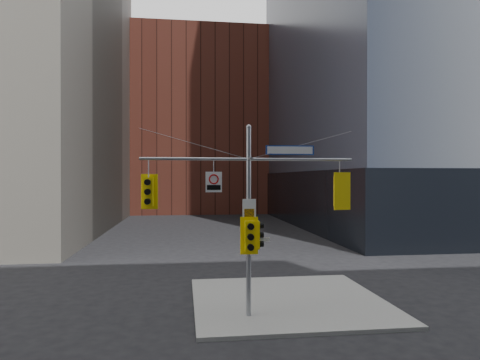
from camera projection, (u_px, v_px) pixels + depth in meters
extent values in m
plane|color=black|center=(258.00, 340.00, 13.99)|extent=(160.00, 160.00, 0.00)
cube|color=gray|center=(288.00, 300.00, 18.21)|extent=(8.00, 8.00, 0.15)
cube|color=black|center=(449.00, 198.00, 49.35)|extent=(36.40, 36.40, 6.00)
cube|color=brown|center=(198.00, 126.00, 71.44)|extent=(26.00, 20.00, 28.00)
cylinder|color=#93959B|center=(249.00, 223.00, 15.96)|extent=(0.18, 0.18, 7.20)
sphere|color=#93959B|center=(249.00, 127.00, 15.94)|extent=(0.20, 0.20, 0.20)
cylinder|color=#93959B|center=(195.00, 159.00, 15.69)|extent=(4.00, 0.11, 0.11)
cylinder|color=#93959B|center=(301.00, 160.00, 16.21)|extent=(4.00, 0.11, 0.11)
cylinder|color=#93959B|center=(250.00, 159.00, 15.60)|extent=(0.10, 0.70, 0.10)
cylinder|color=#93959B|center=(195.00, 144.00, 15.68)|extent=(4.00, 0.02, 1.12)
cylinder|color=#93959B|center=(301.00, 145.00, 16.21)|extent=(4.00, 0.02, 1.12)
cube|color=yellow|center=(149.00, 192.00, 15.47)|extent=(0.36, 0.27, 1.04)
cube|color=yellow|center=(149.00, 192.00, 15.65)|extent=(0.61, 0.10, 1.29)
cylinder|color=black|center=(148.00, 182.00, 15.27)|extent=(0.23, 0.18, 0.22)
cylinder|color=black|center=(148.00, 182.00, 15.35)|extent=(0.19, 0.04, 0.19)
cylinder|color=black|center=(148.00, 192.00, 15.28)|extent=(0.23, 0.18, 0.22)
cylinder|color=black|center=(148.00, 192.00, 15.36)|extent=(0.19, 0.04, 0.19)
cylinder|color=black|center=(148.00, 202.00, 15.28)|extent=(0.23, 0.18, 0.22)
cylinder|color=#0CE559|center=(148.00, 201.00, 15.36)|extent=(0.19, 0.04, 0.19)
cube|color=yellow|center=(340.00, 191.00, 16.41)|extent=(0.41, 0.32, 1.16)
cube|color=yellow|center=(342.00, 191.00, 16.22)|extent=(0.68, 0.15, 1.43)
cylinder|color=black|center=(337.00, 181.00, 16.62)|extent=(0.27, 0.21, 0.24)
cylinder|color=black|center=(338.00, 181.00, 16.54)|extent=(0.21, 0.06, 0.21)
cylinder|color=black|center=(337.00, 191.00, 16.62)|extent=(0.27, 0.21, 0.24)
cylinder|color=black|center=(338.00, 191.00, 16.54)|extent=(0.21, 0.06, 0.21)
cylinder|color=black|center=(337.00, 201.00, 16.62)|extent=(0.27, 0.21, 0.24)
cylinder|color=black|center=(338.00, 201.00, 16.54)|extent=(0.21, 0.06, 0.21)
cube|color=yellow|center=(256.00, 235.00, 15.99)|extent=(0.25, 0.34, 1.05)
cylinder|color=black|center=(261.00, 225.00, 16.02)|extent=(0.16, 0.22, 0.22)
cylinder|color=black|center=(259.00, 225.00, 16.01)|extent=(0.02, 0.19, 0.19)
cylinder|color=black|center=(261.00, 235.00, 16.02)|extent=(0.16, 0.22, 0.22)
cylinder|color=black|center=(259.00, 235.00, 16.01)|extent=(0.02, 0.19, 0.19)
cylinder|color=black|center=(261.00, 244.00, 16.02)|extent=(0.16, 0.22, 0.22)
cylinder|color=black|center=(259.00, 244.00, 16.01)|extent=(0.02, 0.19, 0.19)
cube|color=yellow|center=(250.00, 236.00, 15.68)|extent=(0.37, 0.26, 1.13)
cube|color=yellow|center=(249.00, 235.00, 15.87)|extent=(0.67, 0.05, 1.40)
cylinder|color=black|center=(251.00, 227.00, 15.47)|extent=(0.24, 0.17, 0.24)
cylinder|color=black|center=(250.00, 226.00, 15.55)|extent=(0.20, 0.02, 0.20)
cylinder|color=black|center=(251.00, 237.00, 15.47)|extent=(0.24, 0.17, 0.24)
cylinder|color=black|center=(250.00, 237.00, 15.55)|extent=(0.20, 0.02, 0.20)
cylinder|color=black|center=(251.00, 247.00, 15.47)|extent=(0.24, 0.17, 0.24)
cylinder|color=black|center=(250.00, 247.00, 15.55)|extent=(0.20, 0.02, 0.20)
cube|color=navy|center=(290.00, 150.00, 16.15)|extent=(1.85, 0.10, 0.36)
cube|color=silver|center=(290.00, 150.00, 16.13)|extent=(1.74, 0.07, 0.28)
cube|color=silver|center=(214.00, 182.00, 15.76)|extent=(0.61, 0.07, 0.76)
torus|color=#B20A0A|center=(214.00, 179.00, 15.74)|extent=(0.38, 0.08, 0.37)
cube|color=black|center=(214.00, 187.00, 15.74)|extent=(0.51, 0.05, 0.18)
cube|color=silver|center=(249.00, 208.00, 15.84)|extent=(0.50, 0.07, 0.66)
cube|color=#D88C00|center=(249.00, 213.00, 15.82)|extent=(0.37, 0.04, 0.29)
cube|color=silver|center=(261.00, 240.00, 16.02)|extent=(0.69, 0.05, 0.14)
cube|color=#145926|center=(247.00, 242.00, 16.41)|extent=(0.06, 0.72, 0.14)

